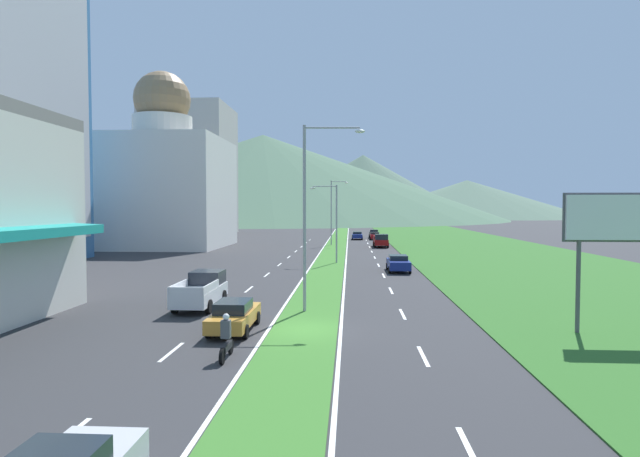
% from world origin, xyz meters
% --- Properties ---
extents(ground_plane, '(600.00, 600.00, 0.00)m').
position_xyz_m(ground_plane, '(0.00, 0.00, 0.00)').
color(ground_plane, '#2D2D30').
extents(grass_median, '(3.20, 240.00, 0.06)m').
position_xyz_m(grass_median, '(0.00, 60.00, 0.03)').
color(grass_median, '#387028').
rests_on(grass_median, ground_plane).
extents(grass_verge_right, '(24.00, 240.00, 0.06)m').
position_xyz_m(grass_verge_right, '(20.60, 60.00, 0.03)').
color(grass_verge_right, '#2D6023').
rests_on(grass_verge_right, ground_plane).
extents(lane_dash_left_1, '(0.16, 2.80, 0.01)m').
position_xyz_m(lane_dash_left_1, '(-5.10, -11.98, 0.01)').
color(lane_dash_left_1, silver).
rests_on(lane_dash_left_1, ground_plane).
extents(lane_dash_left_2, '(0.16, 2.80, 0.01)m').
position_xyz_m(lane_dash_left_2, '(-5.10, -3.97, 0.01)').
color(lane_dash_left_2, silver).
rests_on(lane_dash_left_2, ground_plane).
extents(lane_dash_left_3, '(0.16, 2.80, 0.01)m').
position_xyz_m(lane_dash_left_3, '(-5.10, 4.05, 0.01)').
color(lane_dash_left_3, silver).
rests_on(lane_dash_left_3, ground_plane).
extents(lane_dash_left_4, '(0.16, 2.80, 0.01)m').
position_xyz_m(lane_dash_left_4, '(-5.10, 12.07, 0.01)').
color(lane_dash_left_4, silver).
rests_on(lane_dash_left_4, ground_plane).
extents(lane_dash_left_5, '(0.16, 2.80, 0.01)m').
position_xyz_m(lane_dash_left_5, '(-5.10, 20.09, 0.01)').
color(lane_dash_left_5, silver).
rests_on(lane_dash_left_5, ground_plane).
extents(lane_dash_left_6, '(0.16, 2.80, 0.01)m').
position_xyz_m(lane_dash_left_6, '(-5.10, 28.10, 0.01)').
color(lane_dash_left_6, silver).
rests_on(lane_dash_left_6, ground_plane).
extents(lane_dash_left_7, '(0.16, 2.80, 0.01)m').
position_xyz_m(lane_dash_left_7, '(-5.10, 36.12, 0.01)').
color(lane_dash_left_7, silver).
rests_on(lane_dash_left_7, ground_plane).
extents(lane_dash_left_8, '(0.16, 2.80, 0.01)m').
position_xyz_m(lane_dash_left_8, '(-5.10, 44.14, 0.01)').
color(lane_dash_left_8, silver).
rests_on(lane_dash_left_8, ground_plane).
extents(lane_dash_left_9, '(0.16, 2.80, 0.01)m').
position_xyz_m(lane_dash_left_9, '(-5.10, 52.15, 0.01)').
color(lane_dash_left_9, silver).
rests_on(lane_dash_left_9, ground_plane).
extents(lane_dash_left_10, '(0.16, 2.80, 0.01)m').
position_xyz_m(lane_dash_left_10, '(-5.10, 60.17, 0.01)').
color(lane_dash_left_10, silver).
rests_on(lane_dash_left_10, ground_plane).
extents(lane_dash_left_11, '(0.16, 2.80, 0.01)m').
position_xyz_m(lane_dash_left_11, '(-5.10, 68.19, 0.01)').
color(lane_dash_left_11, silver).
rests_on(lane_dash_left_11, ground_plane).
extents(lane_dash_right_1, '(0.16, 2.80, 0.01)m').
position_xyz_m(lane_dash_right_1, '(5.10, -11.98, 0.01)').
color(lane_dash_right_1, silver).
rests_on(lane_dash_right_1, ground_plane).
extents(lane_dash_right_2, '(0.16, 2.80, 0.01)m').
position_xyz_m(lane_dash_right_2, '(5.10, -3.97, 0.01)').
color(lane_dash_right_2, silver).
rests_on(lane_dash_right_2, ground_plane).
extents(lane_dash_right_3, '(0.16, 2.80, 0.01)m').
position_xyz_m(lane_dash_right_3, '(5.10, 4.05, 0.01)').
color(lane_dash_right_3, silver).
rests_on(lane_dash_right_3, ground_plane).
extents(lane_dash_right_4, '(0.16, 2.80, 0.01)m').
position_xyz_m(lane_dash_right_4, '(5.10, 12.07, 0.01)').
color(lane_dash_right_4, silver).
rests_on(lane_dash_right_4, ground_plane).
extents(lane_dash_right_5, '(0.16, 2.80, 0.01)m').
position_xyz_m(lane_dash_right_5, '(5.10, 20.09, 0.01)').
color(lane_dash_right_5, silver).
rests_on(lane_dash_right_5, ground_plane).
extents(lane_dash_right_6, '(0.16, 2.80, 0.01)m').
position_xyz_m(lane_dash_right_6, '(5.10, 28.10, 0.01)').
color(lane_dash_right_6, silver).
rests_on(lane_dash_right_6, ground_plane).
extents(lane_dash_right_7, '(0.16, 2.80, 0.01)m').
position_xyz_m(lane_dash_right_7, '(5.10, 36.12, 0.01)').
color(lane_dash_right_7, silver).
rests_on(lane_dash_right_7, ground_plane).
extents(lane_dash_right_8, '(0.16, 2.80, 0.01)m').
position_xyz_m(lane_dash_right_8, '(5.10, 44.14, 0.01)').
color(lane_dash_right_8, silver).
rests_on(lane_dash_right_8, ground_plane).
extents(lane_dash_right_9, '(0.16, 2.80, 0.01)m').
position_xyz_m(lane_dash_right_9, '(5.10, 52.15, 0.01)').
color(lane_dash_right_9, silver).
rests_on(lane_dash_right_9, ground_plane).
extents(lane_dash_right_10, '(0.16, 2.80, 0.01)m').
position_xyz_m(lane_dash_right_10, '(5.10, 60.17, 0.01)').
color(lane_dash_right_10, silver).
rests_on(lane_dash_right_10, ground_plane).
extents(lane_dash_right_11, '(0.16, 2.80, 0.01)m').
position_xyz_m(lane_dash_right_11, '(5.10, 68.19, 0.01)').
color(lane_dash_right_11, silver).
rests_on(lane_dash_right_11, ground_plane).
extents(edge_line_median_left, '(0.16, 240.00, 0.01)m').
position_xyz_m(edge_line_median_left, '(-1.75, 60.00, 0.01)').
color(edge_line_median_left, silver).
rests_on(edge_line_median_left, ground_plane).
extents(edge_line_median_right, '(0.16, 240.00, 0.01)m').
position_xyz_m(edge_line_median_right, '(1.75, 60.00, 0.01)').
color(edge_line_median_right, silver).
rests_on(edge_line_median_right, ground_plane).
extents(domed_building, '(18.22, 18.22, 26.08)m').
position_xyz_m(domed_building, '(-25.79, 51.06, 9.74)').
color(domed_building, silver).
rests_on(domed_building, ground_plane).
extents(midrise_colored, '(17.71, 17.71, 28.37)m').
position_xyz_m(midrise_colored, '(-33.50, 88.54, 14.18)').
color(midrise_colored, '#B7B2A8').
rests_on(midrise_colored, ground_plane).
extents(hill_far_left, '(233.06, 233.06, 41.91)m').
position_xyz_m(hill_far_left, '(-41.07, 229.11, 20.95)').
color(hill_far_left, '#47664C').
rests_on(hill_far_left, ground_plane).
extents(hill_far_center, '(134.49, 134.49, 38.55)m').
position_xyz_m(hill_far_center, '(10.21, 296.60, 19.27)').
color(hill_far_center, '#516B56').
rests_on(hill_far_center, ground_plane).
extents(hill_far_right, '(133.35, 133.35, 21.62)m').
position_xyz_m(hill_far_right, '(69.75, 277.16, 10.81)').
color(hill_far_right, '#516B56').
rests_on(hill_far_right, ground_plane).
extents(street_lamp_near, '(3.47, 0.41, 10.51)m').
position_xyz_m(street_lamp_near, '(-0.01, 4.36, 6.03)').
color(street_lamp_near, '#99999E').
rests_on(street_lamp_near, ground_plane).
extents(street_lamp_mid, '(2.90, 0.38, 8.30)m').
position_xyz_m(street_lamp_mid, '(0.41, 29.79, 4.83)').
color(street_lamp_mid, '#99999E').
rests_on(street_lamp_mid, ground_plane).
extents(street_lamp_far, '(2.73, 0.35, 10.07)m').
position_xyz_m(street_lamp_far, '(-0.48, 55.21, 5.72)').
color(street_lamp_far, '#99999E').
rests_on(street_lamp_far, ground_plane).
extents(billboard_roadside, '(4.58, 0.28, 6.60)m').
position_xyz_m(billboard_roadside, '(14.37, 0.11, 5.02)').
color(billboard_roadside, '#4C4C51').
rests_on(billboard_roadside, ground_plane).
extents(car_0, '(1.89, 4.70, 1.48)m').
position_xyz_m(car_0, '(-3.35, -0.28, 0.75)').
color(car_0, '#C6842D').
rests_on(car_0, ground_plane).
extents(car_1, '(1.89, 4.59, 1.62)m').
position_xyz_m(car_1, '(6.79, 74.84, 0.82)').
color(car_1, black).
rests_on(car_1, ground_plane).
extents(car_2, '(2.00, 4.58, 1.41)m').
position_xyz_m(car_2, '(3.52, 70.31, 0.74)').
color(car_2, navy).
rests_on(car_2, ground_plane).
extents(car_4, '(2.03, 4.60, 1.50)m').
position_xyz_m(car_4, '(6.63, 23.06, 0.78)').
color(car_4, navy).
rests_on(car_4, ground_plane).
extents(car_5, '(1.86, 4.13, 1.39)m').
position_xyz_m(car_5, '(6.74, 69.66, 0.72)').
color(car_5, maroon).
rests_on(car_5, ground_plane).
extents(pickup_truck_0, '(2.18, 5.40, 2.00)m').
position_xyz_m(pickup_truck_0, '(-6.61, 5.49, 0.98)').
color(pickup_truck_0, silver).
rests_on(pickup_truck_0, ground_plane).
extents(pickup_truck_1, '(2.18, 5.40, 2.00)m').
position_xyz_m(pickup_truck_1, '(6.76, 52.06, 0.98)').
color(pickup_truck_1, maroon).
rests_on(pickup_truck_1, ground_plane).
extents(motorcycle_rider, '(0.36, 2.00, 1.80)m').
position_xyz_m(motorcycle_rider, '(-2.62, -4.82, 0.75)').
color(motorcycle_rider, black).
rests_on(motorcycle_rider, ground_plane).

